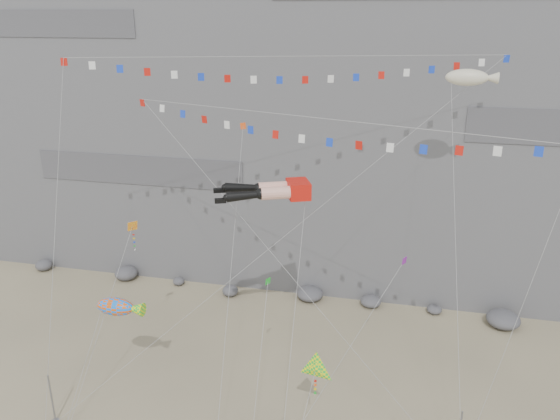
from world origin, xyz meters
name	(u,v)px	position (x,y,z in m)	size (l,w,h in m)	color
ground	(269,414)	(0.00, 0.00, 0.00)	(120.00, 120.00, 0.00)	#9B8E6B
cliff	(338,32)	(0.00, 32.00, 25.00)	(80.00, 28.00, 50.00)	slate
talus_boulders	(310,294)	(0.00, 17.00, 0.60)	(60.00, 3.00, 1.20)	#58585C
anchor_pole_left	(52,399)	(-14.40, -4.05, 1.95)	(0.12, 0.12, 3.89)	gray
legs_kite	(272,191)	(-0.75, 4.44, 15.31)	(7.15, 14.06, 19.96)	red
flag_banner_upper	(292,57)	(-0.40, 9.23, 23.98)	(30.65, 19.35, 31.30)	red
flag_banner_lower	(316,118)	(2.35, 3.55, 20.66)	(28.74, 11.09, 23.90)	red
harlequin_kite	(132,227)	(-11.29, 3.60, 11.98)	(2.66, 9.18, 14.70)	red
fish_windsock	(115,307)	(-10.74, -0.75, 7.78)	(4.59, 4.53, 9.01)	#E1530B
delta_kite	(316,369)	(3.55, -1.95, 5.77)	(2.49, 6.97, 8.69)	#FAF10C
blimp_windsock	(467,78)	(12.00, 11.53, 22.52)	(4.03, 14.62, 26.49)	beige
small_kite_a	(242,133)	(-4.28, 9.27, 18.19)	(3.22, 17.34, 25.16)	#FF5315
small_kite_b	(402,265)	(8.41, 3.54, 11.04)	(7.88, 9.83, 16.22)	purple
small_kite_c	(268,285)	(-0.32, 1.14, 9.68)	(1.32, 9.29, 13.17)	green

